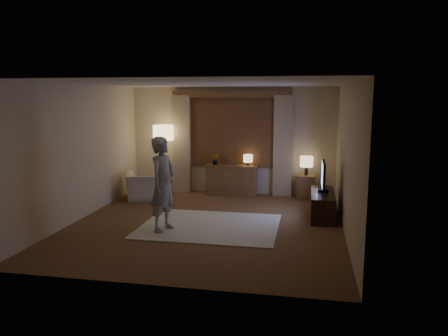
% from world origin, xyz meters
% --- Properties ---
extents(room, '(5.04, 5.54, 2.64)m').
position_xyz_m(room, '(0.00, 0.50, 1.33)').
color(room, brown).
rests_on(room, ground).
extents(rug, '(2.50, 2.00, 0.02)m').
position_xyz_m(rug, '(0.10, -0.15, 0.01)').
color(rug, beige).
rests_on(rug, floor).
extents(sideboard, '(1.20, 0.40, 0.70)m').
position_xyz_m(sideboard, '(0.04, 2.50, 0.35)').
color(sideboard, brown).
rests_on(sideboard, floor).
extents(picture_frame, '(0.16, 0.02, 0.20)m').
position_xyz_m(picture_frame, '(0.04, 2.50, 0.80)').
color(picture_frame, brown).
rests_on(picture_frame, sideboard).
extents(plant, '(0.17, 0.13, 0.30)m').
position_xyz_m(plant, '(-0.36, 2.50, 0.85)').
color(plant, '#999999').
rests_on(plant, sideboard).
extents(table_lamp_sideboard, '(0.22, 0.22, 0.30)m').
position_xyz_m(table_lamp_sideboard, '(0.44, 2.50, 0.90)').
color(table_lamp_sideboard, black).
rests_on(table_lamp_sideboard, sideboard).
extents(floor_lamp, '(0.49, 0.49, 1.69)m').
position_xyz_m(floor_lamp, '(-1.61, 2.34, 1.41)').
color(floor_lamp, black).
rests_on(floor_lamp, floor).
extents(armchair, '(1.20, 1.13, 0.63)m').
position_xyz_m(armchair, '(-1.79, 1.68, 0.32)').
color(armchair, beige).
rests_on(armchair, floor).
extents(side_table, '(0.40, 0.40, 0.56)m').
position_xyz_m(side_table, '(1.81, 2.45, 0.28)').
color(side_table, brown).
rests_on(side_table, floor).
extents(table_lamp_side, '(0.30, 0.30, 0.44)m').
position_xyz_m(table_lamp_side, '(1.81, 2.45, 0.87)').
color(table_lamp_side, black).
rests_on(table_lamp_side, side_table).
extents(tv_stand, '(0.45, 1.40, 0.50)m').
position_xyz_m(tv_stand, '(2.15, 0.93, 0.25)').
color(tv_stand, black).
rests_on(tv_stand, floor).
extents(tv, '(0.21, 0.84, 0.61)m').
position_xyz_m(tv, '(2.15, 0.93, 0.84)').
color(tv, black).
rests_on(tv, tv_stand).
extents(person, '(0.54, 0.69, 1.67)m').
position_xyz_m(person, '(-0.65, -0.55, 0.85)').
color(person, gray).
rests_on(person, rug).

